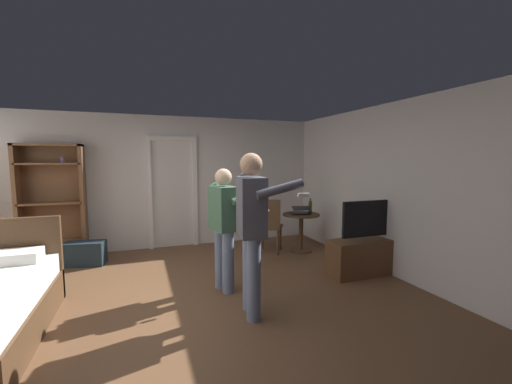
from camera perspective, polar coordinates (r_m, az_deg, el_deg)
ground_plane at (r=4.04m, az=-12.49°, el=-19.08°), size 6.56×6.56×0.00m
wall_back at (r=6.39m, az=-16.00°, el=1.69°), size 6.20×0.12×2.51m
wall_right at (r=5.06m, az=23.62°, el=0.40°), size 0.12×5.55×2.51m
doorway_frame at (r=6.32m, az=-14.66°, el=1.38°), size 0.93×0.08×2.13m
bookshelf at (r=6.32m, az=-32.61°, el=-0.89°), size 1.00×0.32×1.95m
tv_flatscreen at (r=5.08m, az=19.26°, el=-10.19°), size 1.20×0.40×1.10m
side_table at (r=5.96m, az=8.04°, el=-6.00°), size 0.68×0.68×0.70m
laptop at (r=5.85m, az=7.92°, el=-3.46°), size 0.39×0.40×0.15m
bottle_on_table at (r=5.90m, az=9.66°, el=-2.72°), size 0.06×0.06×0.29m
wooden_chair at (r=5.76m, az=2.38°, el=-5.67°), size 0.58×0.58×0.99m
person_blue_shirt at (r=3.42m, az=-0.68°, el=-5.35°), size 0.66×0.68×1.76m
person_striped_shirt at (r=4.12m, az=-5.64°, el=-5.33°), size 0.72×0.57×1.58m
suitcase_dark at (r=5.90m, az=-28.25°, el=-9.64°), size 0.65×0.42×0.38m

